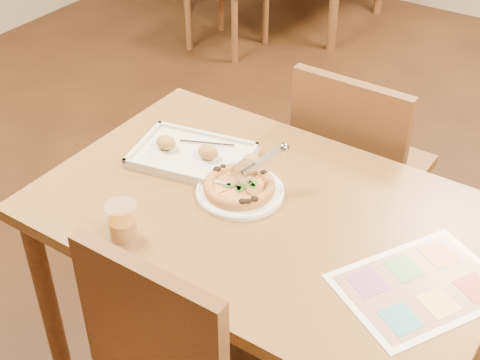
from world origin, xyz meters
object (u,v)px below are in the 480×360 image
Objects in this scene: plate at (240,192)px; glass_tumbler at (123,223)px; appetizer_tray at (195,156)px; pizza_cutter at (256,165)px; menu at (421,286)px; chair_far at (355,155)px; pizza at (239,186)px; dining_table at (266,232)px.

plate is 0.36m from glass_tumbler.
appetizer_tray reaches higher than plate.
pizza_cutter reaches higher than plate.
appetizer_tray reaches higher than menu.
chair_far reaches higher than menu.
plate is at bearing 173.65° from menu.
pizza is 0.36m from glass_tumbler.
pizza_cutter is at bearing -6.15° from appetizer_tray.
dining_table is 8.16× the size of pizza_cutter.
chair_far is at bearing 126.15° from menu.
pizza is (-0.00, 0.00, 0.02)m from plate.
appetizer_tray is (-0.31, 0.08, 0.10)m from dining_table.
pizza reaches higher than menu.
appetizer_tray is 0.80m from menu.
chair_far is 0.82m from menu.
pizza_cutter reaches higher than dining_table.
glass_tumbler is (-0.26, -0.31, 0.13)m from dining_table.
pizza is 0.53× the size of menu.
plate is at bearing -17.38° from appetizer_tray.
chair_far is 1.19× the size of menu.
pizza is at bearing 79.56° from chair_far.
appetizer_tray is (-0.21, 0.07, 0.01)m from plate.
chair_far is 4.45× the size of glass_tumbler.
pizza is 1.32× the size of pizza_cutter.
glass_tumbler is at bearing 74.31° from chair_far.
dining_table is 0.42m from glass_tumbler.
pizza_cutter is 0.41m from glass_tumbler.
chair_far is 0.60m from pizza_cutter.
plate is 0.02m from pizza.
appetizer_tray is at bearing 162.72° from pizza.
chair_far is at bearing 74.31° from glass_tumbler.
dining_table is 5.07× the size of plate.
plate is at bearing 173.60° from pizza_cutter.
appetizer_tray is 4.06× the size of glass_tumbler.
chair_far is (-0.00, 0.60, -0.07)m from dining_table.
pizza_cutter is 0.25m from appetizer_tray.
appetizer_tray is (-0.21, 0.06, -0.01)m from pizza.
pizza is (-0.11, -0.58, 0.18)m from chair_far.
chair_far is 0.63m from appetizer_tray.
chair_far is at bearing 22.30° from pizza_cutter.
plate is (-0.10, 0.02, 0.09)m from dining_table.
plate is 0.10m from pizza_cutter.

